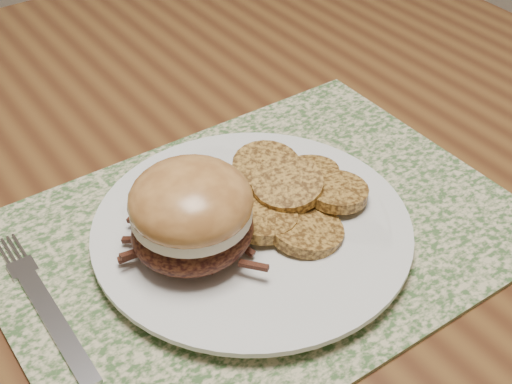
% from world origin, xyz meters
% --- Properties ---
extents(placemat, '(0.45, 0.33, 0.00)m').
position_xyz_m(placemat, '(0.21, -0.14, 0.75)').
color(placemat, '#3D5C2F').
rests_on(placemat, dining_table).
extents(dinner_plate, '(0.26, 0.26, 0.02)m').
position_xyz_m(dinner_plate, '(0.20, -0.14, 0.76)').
color(dinner_plate, silver).
rests_on(dinner_plate, placemat).
extents(pork_sandwich, '(0.13, 0.13, 0.08)m').
position_xyz_m(pork_sandwich, '(0.14, -0.13, 0.81)').
color(pork_sandwich, black).
rests_on(pork_sandwich, dinner_plate).
extents(roasted_potatoes, '(0.15, 0.16, 0.04)m').
position_xyz_m(roasted_potatoes, '(0.24, -0.13, 0.78)').
color(roasted_potatoes, '#A97931').
rests_on(roasted_potatoes, dinner_plate).
extents(fork, '(0.02, 0.18, 0.00)m').
position_xyz_m(fork, '(0.02, -0.11, 0.76)').
color(fork, silver).
rests_on(fork, placemat).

